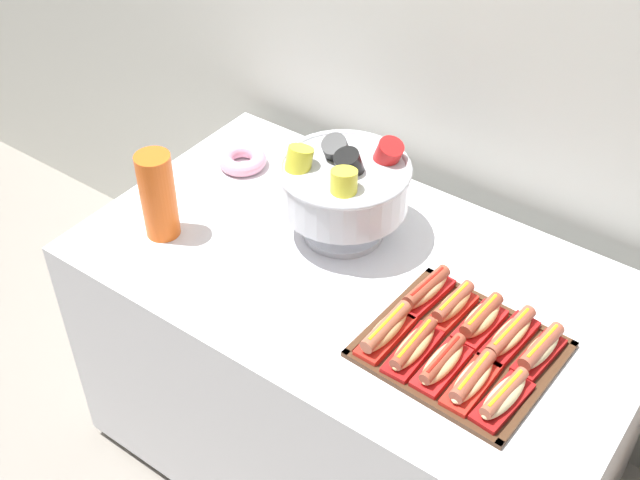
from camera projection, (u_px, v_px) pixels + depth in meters
name	position (u px, v px, depth m)	size (l,w,h in m)	color
ground_plane	(352.00, 456.00, 2.57)	(10.00, 10.00, 0.00)	gray
back_wall	(484.00, 5.00, 2.06)	(6.00, 0.10, 2.60)	beige
buffet_table	(355.00, 369.00, 2.30)	(1.43, 0.82, 0.79)	silver
serving_tray	(460.00, 350.00, 1.85)	(0.42, 0.38, 0.01)	#472B19
hot_dog_0	(386.00, 331.00, 1.85)	(0.06, 0.18, 0.06)	red
hot_dog_1	(413.00, 347.00, 1.82)	(0.06, 0.18, 0.06)	#B21414
hot_dog_2	(442.00, 363.00, 1.78)	(0.07, 0.17, 0.06)	red
hot_dog_3	(472.00, 380.00, 1.74)	(0.07, 0.17, 0.06)	red
hot_dog_4	(503.00, 397.00, 1.71)	(0.08, 0.17, 0.06)	#B21414
hot_dog_5	(426.00, 291.00, 1.95)	(0.07, 0.18, 0.06)	red
hot_dog_6	(453.00, 305.00, 1.91)	(0.07, 0.16, 0.06)	red
hot_dog_7	(481.00, 319.00, 1.88)	(0.08, 0.16, 0.06)	red
hot_dog_8	(510.00, 335.00, 1.84)	(0.08, 0.19, 0.06)	#B21414
hot_dog_9	(540.00, 350.00, 1.80)	(0.07, 0.16, 0.06)	#B21414
punch_bowl	(344.00, 185.00, 2.07)	(0.34, 0.34, 0.28)	silver
cup_stack	(158.00, 195.00, 2.09)	(0.09, 0.09, 0.24)	#EA5B19
donut	(242.00, 160.00, 2.39)	(0.14, 0.14, 0.04)	pink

